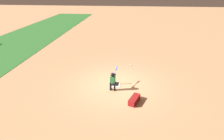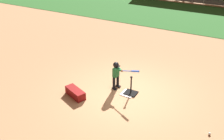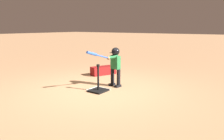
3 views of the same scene
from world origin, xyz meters
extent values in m
plane|color=#AD7F56|center=(0.00, 0.00, 0.00)|extent=(90.00, 90.00, 0.00)
cube|color=white|center=(-0.03, 0.02, 0.01)|extent=(0.46, 0.46, 0.02)
cube|color=black|center=(0.05, 0.09, 0.02)|extent=(0.43, 0.39, 0.04)
cylinder|color=black|center=(0.05, 0.09, 0.34)|extent=(0.05, 0.05, 0.59)
cylinder|color=black|center=(0.05, 0.09, 0.66)|extent=(0.08, 0.08, 0.05)
cylinder|color=black|center=(-0.57, 0.28, 0.24)|extent=(0.11, 0.11, 0.48)
cube|color=black|center=(-0.55, 0.28, 0.03)|extent=(0.19, 0.12, 0.06)
cylinder|color=black|center=(-0.61, 0.06, 0.24)|extent=(0.11, 0.11, 0.48)
cube|color=black|center=(-0.59, 0.05, 0.03)|extent=(0.19, 0.12, 0.06)
cube|color=#236B38|center=(-0.59, 0.17, 0.65)|extent=(0.17, 0.27, 0.35)
sphere|color=#936B4C|center=(-0.59, 0.17, 0.93)|extent=(0.18, 0.18, 0.18)
sphere|color=black|center=(-0.59, 0.17, 0.94)|extent=(0.21, 0.21, 0.21)
cube|color=black|center=(-0.51, 0.15, 0.92)|extent=(0.13, 0.17, 0.01)
cylinder|color=#236B38|center=(-0.46, 0.19, 0.81)|extent=(0.29, 0.19, 0.10)
cylinder|color=#236B38|center=(-0.47, 0.11, 0.81)|extent=(0.29, 0.11, 0.10)
sphere|color=#936B4C|center=(-0.33, 0.12, 0.80)|extent=(0.09, 0.09, 0.09)
cylinder|color=blue|center=(0.00, 0.07, 0.90)|extent=(0.67, 0.15, 0.23)
cylinder|color=blue|center=(0.21, 0.03, 0.96)|extent=(0.30, 0.11, 0.14)
cylinder|color=black|center=(-0.35, 0.13, 0.79)|extent=(0.04, 0.05, 0.05)
cube|color=maroon|center=(-1.57, -0.99, 0.14)|extent=(0.90, 0.62, 0.28)
camera|label=1|loc=(-8.65, -0.64, 5.09)|focal=28.00mm
camera|label=2|loc=(3.18, -7.08, 5.06)|focal=42.00mm
camera|label=3|loc=(4.13, 3.39, 1.59)|focal=35.00mm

